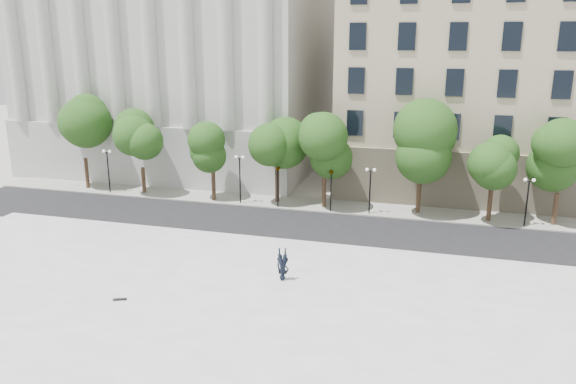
# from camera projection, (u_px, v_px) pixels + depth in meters

# --- Properties ---
(ground) EXTENTS (160.00, 160.00, 0.00)m
(ground) POSITION_uv_depth(u_px,v_px,m) (186.00, 342.00, 27.21)
(ground) COLOR #BBB8B1
(ground) RESTS_ON ground
(plaza) EXTENTS (44.00, 22.00, 0.45)m
(plaza) POSITION_uv_depth(u_px,v_px,m) (210.00, 310.00, 29.93)
(plaza) COLOR white
(plaza) RESTS_ON ground
(street) EXTENTS (60.00, 8.00, 0.02)m
(street) POSITION_uv_depth(u_px,v_px,m) (286.00, 226.00, 43.92)
(street) COLOR black
(street) RESTS_ON ground
(far_sidewalk) EXTENTS (60.00, 4.00, 0.12)m
(far_sidewalk) POSITION_uv_depth(u_px,v_px,m) (304.00, 204.00, 49.48)
(far_sidewalk) COLOR #A6A399
(far_sidewalk) RESTS_ON ground
(building_west) EXTENTS (31.50, 27.65, 25.60)m
(building_west) POSITION_uv_depth(u_px,v_px,m) (191.00, 49.00, 63.92)
(building_west) COLOR #B3B3AE
(building_west) RESTS_ON ground
(building_east) EXTENTS (36.00, 26.15, 23.00)m
(building_east) POSITION_uv_depth(u_px,v_px,m) (538.00, 70.00, 55.24)
(building_east) COLOR tan
(building_east) RESTS_ON ground
(traffic_light_west) EXTENTS (0.48, 1.71, 4.18)m
(traffic_light_west) POSITION_uv_depth(u_px,v_px,m) (278.00, 167.00, 47.42)
(traffic_light_west) COLOR black
(traffic_light_west) RESTS_ON ground
(traffic_light_east) EXTENTS (1.08, 1.84, 4.24)m
(traffic_light_east) POSITION_uv_depth(u_px,v_px,m) (331.00, 169.00, 46.22)
(traffic_light_east) COLOR black
(traffic_light_east) RESTS_ON ground
(person_lying) EXTENTS (1.04, 2.07, 0.54)m
(person_lying) POSITION_uv_depth(u_px,v_px,m) (283.00, 276.00, 33.05)
(person_lying) COLOR black
(person_lying) RESTS_ON plaza
(skateboard) EXTENTS (0.74, 0.45, 0.07)m
(skateboard) POSITION_uv_depth(u_px,v_px,m) (120.00, 299.00, 30.58)
(skateboard) COLOR black
(skateboard) RESTS_ON plaza
(street_trees) EXTENTS (45.68, 4.92, 7.98)m
(street_trees) POSITION_uv_depth(u_px,v_px,m) (276.00, 144.00, 48.28)
(street_trees) COLOR #382619
(street_trees) RESTS_ON ground
(lamp_posts) EXTENTS (37.34, 0.28, 4.38)m
(lamp_posts) POSITION_uv_depth(u_px,v_px,m) (297.00, 176.00, 47.50)
(lamp_posts) COLOR black
(lamp_posts) RESTS_ON ground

